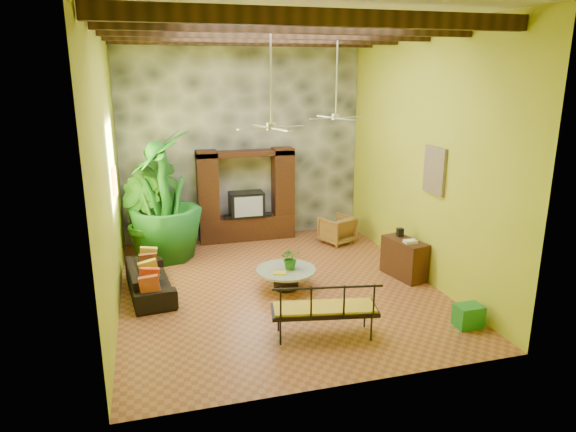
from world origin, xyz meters
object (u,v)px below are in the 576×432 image
object	(u,v)px
tall_plant_a	(161,202)
coffee_table	(286,276)
sofa	(150,280)
iron_bench	(326,308)
ceiling_fan_back	(336,107)
side_console	(404,258)
ceiling_fan_front	(271,115)
tall_plant_b	(144,219)
wicker_armchair	(337,230)
entertainment_center	(246,202)
green_bin	(468,316)
tall_plant_c	(164,196)

from	to	relation	value
tall_plant_a	coffee_table	xyz separation A→B (m)	(2.23, -2.89, -0.94)
sofa	coffee_table	world-z (taller)	sofa
iron_bench	ceiling_fan_back	bearing A→B (deg)	78.35
ceiling_fan_back	side_console	xyz separation A→B (m)	(1.05, -1.42, -3.00)
ceiling_fan_back	ceiling_fan_front	bearing A→B (deg)	-138.37
tall_plant_b	coffee_table	bearing A→B (deg)	-42.01
ceiling_fan_front	ceiling_fan_back	distance (m)	2.41
ceiling_fan_front	sofa	distance (m)	3.91
wicker_armchair	coffee_table	distance (m)	3.10
wicker_armchair	coffee_table	xyz separation A→B (m)	(-1.97, -2.39, -0.08)
ceiling_fan_front	ceiling_fan_back	bearing A→B (deg)	41.63
ceiling_fan_front	side_console	distance (m)	4.14
entertainment_center	iron_bench	bearing A→B (deg)	-87.63
wicker_armchair	green_bin	world-z (taller)	wicker_armchair
tall_plant_c	iron_bench	bearing A→B (deg)	-63.23
entertainment_center	sofa	size ratio (longest dim) A/B	1.26
ceiling_fan_front	tall_plant_b	bearing A→B (deg)	131.06
sofa	tall_plant_a	world-z (taller)	tall_plant_a
side_console	green_bin	xyz separation A→B (m)	(0.00, -2.26, -0.21)
wicker_armchair	tall_plant_b	bearing A→B (deg)	-23.84
tall_plant_c	coffee_table	size ratio (longest dim) A/B	2.49
ceiling_fan_front	coffee_table	size ratio (longest dim) A/B	1.59
ceiling_fan_front	ceiling_fan_back	size ratio (longest dim) A/B	1.00
sofa	ceiling_fan_back	bearing A→B (deg)	-83.86
entertainment_center	side_console	xyz separation A→B (m)	(2.65, -3.35, -0.56)
side_console	sofa	bearing A→B (deg)	161.09
tall_plant_a	iron_bench	bearing A→B (deg)	-65.01
wicker_armchair	side_console	bearing A→B (deg)	78.35
tall_plant_a	coffee_table	bearing A→B (deg)	-52.39
coffee_table	iron_bench	bearing A→B (deg)	-87.62
iron_bench	tall_plant_c	bearing A→B (deg)	127.16
ceiling_fan_front	tall_plant_b	world-z (taller)	ceiling_fan_front
sofa	iron_bench	world-z (taller)	iron_bench
tall_plant_a	tall_plant_c	size ratio (longest dim) A/B	0.82
sofa	tall_plant_b	xyz separation A→B (m)	(-0.04, 1.92, 0.69)
ceiling_fan_front	tall_plant_c	bearing A→B (deg)	124.60
ceiling_fan_back	wicker_armchair	distance (m)	3.28
tall_plant_a	entertainment_center	bearing A→B (deg)	10.37
green_bin	wicker_armchair	bearing A→B (deg)	96.56
tall_plant_c	side_console	distance (m)	5.39
iron_bench	side_console	xyz separation A→B (m)	(2.43, 1.99, -0.13)
ceiling_fan_front	iron_bench	size ratio (longest dim) A/B	1.05
tall_plant_a	coffee_table	size ratio (longest dim) A/B	2.04
tall_plant_b	green_bin	world-z (taller)	tall_plant_b
tall_plant_b	green_bin	bearing A→B (deg)	-42.50
tall_plant_b	iron_bench	size ratio (longest dim) A/B	1.10
tall_plant_c	ceiling_fan_front	bearing A→B (deg)	-55.40
entertainment_center	tall_plant_b	distance (m)	2.65
ceiling_fan_front	green_bin	xyz separation A→B (m)	(2.85, -2.08, -3.21)
tall_plant_a	green_bin	size ratio (longest dim) A/B	5.49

